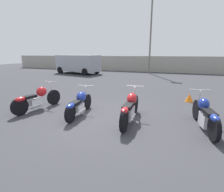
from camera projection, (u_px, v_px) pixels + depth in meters
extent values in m
plane|color=#38383D|center=(107.00, 119.00, 5.71)|extent=(60.00, 60.00, 0.00)
cube|color=#9E998E|center=(158.00, 64.00, 19.55)|extent=(40.00, 0.04, 1.78)
cylinder|color=slate|center=(151.00, 37.00, 17.84)|extent=(0.16, 0.16, 7.45)
cylinder|color=black|center=(54.00, 97.00, 7.24)|extent=(0.19, 0.63, 0.62)
cylinder|color=black|center=(20.00, 107.00, 5.96)|extent=(0.19, 0.63, 0.62)
cube|color=silver|center=(37.00, 103.00, 6.54)|extent=(0.28, 0.57, 0.34)
ellipsoid|color=red|center=(42.00, 92.00, 6.67)|extent=(0.36, 0.46, 0.36)
cube|color=black|center=(30.00, 97.00, 6.26)|extent=(0.31, 0.48, 0.10)
ellipsoid|color=red|center=(20.00, 99.00, 5.94)|extent=(0.26, 0.47, 0.16)
cylinder|color=silver|center=(51.00, 82.00, 7.00)|extent=(0.65, 0.13, 0.04)
cylinder|color=silver|center=(52.00, 90.00, 7.12)|extent=(0.09, 0.26, 0.64)
cylinder|color=silver|center=(36.00, 106.00, 6.37)|extent=(0.16, 0.60, 0.07)
cylinder|color=black|center=(87.00, 102.00, 6.67)|extent=(0.16, 0.58, 0.58)
cylinder|color=black|center=(70.00, 114.00, 5.34)|extent=(0.16, 0.58, 0.58)
cube|color=silver|center=(79.00, 108.00, 5.95)|extent=(0.26, 0.53, 0.32)
ellipsoid|color=navy|center=(81.00, 97.00, 6.09)|extent=(0.36, 0.52, 0.36)
cube|color=black|center=(75.00, 103.00, 5.66)|extent=(0.29, 0.48, 0.10)
ellipsoid|color=navy|center=(71.00, 106.00, 5.34)|extent=(0.25, 0.46, 0.16)
cylinder|color=silver|center=(86.00, 86.00, 6.42)|extent=(0.59, 0.10, 0.04)
cylinder|color=silver|center=(87.00, 94.00, 6.55)|extent=(0.08, 0.25, 0.62)
cylinder|color=silver|center=(81.00, 112.00, 5.80)|extent=(0.15, 0.73, 0.07)
cylinder|color=black|center=(135.00, 105.00, 6.12)|extent=(0.12, 0.66, 0.66)
cylinder|color=black|center=(124.00, 120.00, 4.69)|extent=(0.12, 0.66, 0.66)
cube|color=silver|center=(130.00, 113.00, 5.34)|extent=(0.22, 0.57, 0.36)
ellipsoid|color=red|center=(132.00, 99.00, 5.49)|extent=(0.32, 0.53, 0.36)
cube|color=black|center=(128.00, 106.00, 5.03)|extent=(0.26, 0.59, 0.10)
ellipsoid|color=red|center=(125.00, 110.00, 4.68)|extent=(0.22, 0.45, 0.16)
cylinder|color=silver|center=(135.00, 86.00, 5.87)|extent=(0.57, 0.06, 0.04)
cylinder|color=silver|center=(135.00, 96.00, 6.00)|extent=(0.06, 0.26, 0.66)
cylinder|color=silver|center=(133.00, 117.00, 5.18)|extent=(0.09, 0.65, 0.07)
cylinder|color=black|center=(197.00, 110.00, 5.61)|extent=(0.21, 0.65, 0.64)
cylinder|color=black|center=(214.00, 129.00, 4.19)|extent=(0.21, 0.65, 0.64)
cube|color=silver|center=(205.00, 120.00, 4.84)|extent=(0.29, 0.56, 0.35)
ellipsoid|color=navy|center=(204.00, 104.00, 4.99)|extent=(0.36, 0.47, 0.34)
cube|color=black|center=(209.00, 113.00, 4.52)|extent=(0.33, 0.59, 0.10)
ellipsoid|color=navy|center=(215.00, 118.00, 4.18)|extent=(0.27, 0.47, 0.16)
cylinder|color=silver|center=(200.00, 90.00, 5.36)|extent=(0.60, 0.14, 0.04)
cylinder|color=silver|center=(198.00, 100.00, 5.49)|extent=(0.09, 0.26, 0.65)
cylinder|color=silver|center=(211.00, 124.00, 4.69)|extent=(0.17, 0.61, 0.07)
cube|color=#999EA8|center=(78.00, 63.00, 18.30)|extent=(4.97, 2.87, 1.62)
cube|color=black|center=(62.00, 59.00, 19.42)|extent=(0.39, 1.71, 0.49)
cylinder|color=black|center=(60.00, 70.00, 18.63)|extent=(0.73, 0.36, 0.70)
cylinder|color=black|center=(73.00, 69.00, 20.14)|extent=(0.73, 0.36, 0.70)
cylinder|color=black|center=(85.00, 72.00, 16.82)|extent=(0.73, 0.36, 0.70)
cylinder|color=black|center=(97.00, 70.00, 18.33)|extent=(0.73, 0.36, 0.70)
cone|color=orange|center=(189.00, 98.00, 7.71)|extent=(0.35, 0.35, 0.35)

